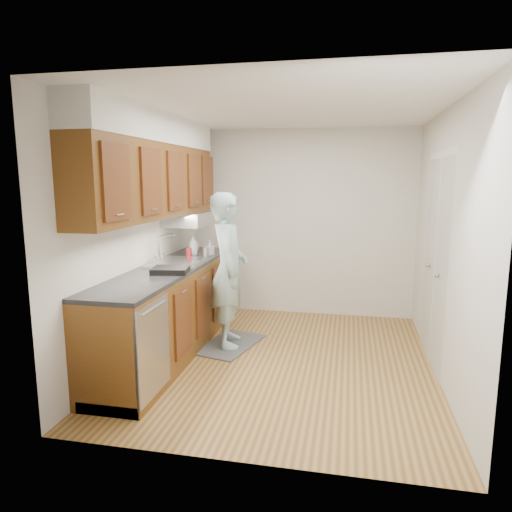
{
  "coord_description": "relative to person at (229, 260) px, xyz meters",
  "views": [
    {
      "loc": [
        0.64,
        -4.41,
        1.85
      ],
      "look_at": [
        -0.32,
        0.25,
        1.04
      ],
      "focal_mm": 32.0,
      "sensor_mm": 36.0,
      "label": 1
    }
  ],
  "objects": [
    {
      "name": "floor_mat",
      "position": [
        0.0,
        0.0,
        -0.97
      ],
      "size": [
        0.71,
        0.97,
        0.02
      ],
      "primitive_type": "cube",
      "rotation": [
        0.0,
        0.0,
        -0.24
      ],
      "color": "slate",
      "rests_on": "floor"
    },
    {
      "name": "soap_bottle_c",
      "position": [
        -0.63,
        0.66,
        0.05
      ],
      "size": [
        0.19,
        0.19,
        0.18
      ],
      "primitive_type": "imported",
      "rotation": [
        0.0,
        0.0,
        1.01
      ],
      "color": "silver",
      "rests_on": "counter"
    },
    {
      "name": "steel_can",
      "position": [
        -0.35,
        0.29,
        0.02
      ],
      "size": [
        0.09,
        0.09,
        0.12
      ],
      "primitive_type": "cylinder",
      "rotation": [
        0.0,
        0.0,
        0.42
      ],
      "color": "#A5A5AA",
      "rests_on": "counter"
    },
    {
      "name": "wall_back",
      "position": [
        0.64,
        1.43,
        0.27
      ],
      "size": [
        3.0,
        0.02,
        2.5
      ],
      "primitive_type": "cube",
      "color": "silver",
      "rests_on": "floor"
    },
    {
      "name": "closet_door",
      "position": [
        2.13,
        -0.02,
        0.05
      ],
      "size": [
        0.02,
        1.22,
        2.05
      ],
      "primitive_type": "cube",
      "color": "silver",
      "rests_on": "wall_right"
    },
    {
      "name": "person",
      "position": [
        0.0,
        0.0,
        0.0
      ],
      "size": [
        0.6,
        0.76,
        1.92
      ],
      "primitive_type": "imported",
      "rotation": [
        0.0,
        0.0,
        1.81
      ],
      "color": "#99B8BB",
      "rests_on": "floor_mat"
    },
    {
      "name": "wall_right",
      "position": [
        2.14,
        -0.32,
        0.27
      ],
      "size": [
        0.02,
        3.5,
        2.5
      ],
      "primitive_type": "cube",
      "color": "silver",
      "rests_on": "floor"
    },
    {
      "name": "dish_rack",
      "position": [
        -0.42,
        -0.62,
        -0.01
      ],
      "size": [
        0.38,
        0.34,
        0.05
      ],
      "primitive_type": "cube",
      "rotation": [
        0.0,
        0.0,
        0.17
      ],
      "color": "black",
      "rests_on": "counter"
    },
    {
      "name": "soap_bottle_b",
      "position": [
        -0.36,
        0.48,
        0.05
      ],
      "size": [
        0.1,
        0.1,
        0.17
      ],
      "primitive_type": "imported",
      "rotation": [
        0.0,
        0.0,
        -0.36
      ],
      "color": "silver",
      "rests_on": "counter"
    },
    {
      "name": "counter",
      "position": [
        -0.56,
        -0.32,
        -0.49
      ],
      "size": [
        0.64,
        2.8,
        1.3
      ],
      "color": "brown",
      "rests_on": "floor"
    },
    {
      "name": "wall_left",
      "position": [
        -0.86,
        -0.32,
        0.27
      ],
      "size": [
        0.02,
        3.5,
        2.5
      ],
      "primitive_type": "cube",
      "color": "silver",
      "rests_on": "floor"
    },
    {
      "name": "soda_can",
      "position": [
        -0.53,
        0.21,
        0.02
      ],
      "size": [
        0.07,
        0.07,
        0.12
      ],
      "primitive_type": "cylinder",
      "rotation": [
        0.0,
        0.0,
        -0.12
      ],
      "color": "red",
      "rests_on": "counter"
    },
    {
      "name": "upper_cabinets",
      "position": [
        -0.69,
        -0.27,
        0.97
      ],
      "size": [
        0.47,
        2.8,
        1.21
      ],
      "color": "brown",
      "rests_on": "wall_left"
    },
    {
      "name": "floor",
      "position": [
        0.64,
        -0.32,
        -0.98
      ],
      "size": [
        3.5,
        3.5,
        0.0
      ],
      "primitive_type": "plane",
      "color": "#A47B3E",
      "rests_on": "ground"
    },
    {
      "name": "ceiling",
      "position": [
        0.64,
        -0.32,
        1.52
      ],
      "size": [
        3.5,
        3.5,
        0.0
      ],
      "primitive_type": "plane",
      "rotation": [
        3.14,
        0.0,
        0.0
      ],
      "color": "white",
      "rests_on": "wall_left"
    },
    {
      "name": "soap_bottle_a",
      "position": [
        -0.54,
        0.39,
        0.09
      ],
      "size": [
        0.11,
        0.11,
        0.25
      ],
      "primitive_type": "imported",
      "rotation": [
        0.0,
        0.0,
        0.12
      ],
      "color": "silver",
      "rests_on": "counter"
    }
  ]
}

